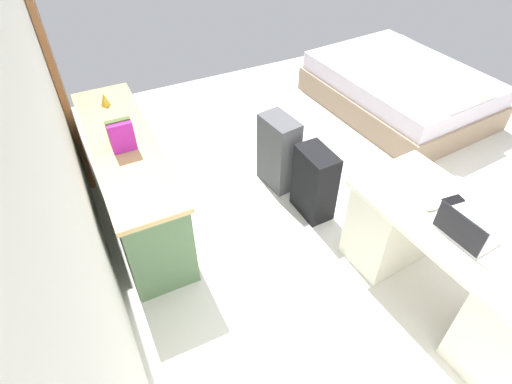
{
  "coord_description": "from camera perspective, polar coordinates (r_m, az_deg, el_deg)",
  "views": [
    {
      "loc": [
        -2.05,
        2.11,
        2.57
      ],
      "look_at": [
        -0.1,
        1.16,
        0.6
      ],
      "focal_mm": 29.52,
      "sensor_mm": 36.0,
      "label": 1
    }
  ],
  "objects": [
    {
      "name": "laptop",
      "position": [
        2.71,
        26.28,
        -4.87
      ],
      "size": [
        0.33,
        0.25,
        0.21
      ],
      "color": "#B7B7BC",
      "rests_on": "desk"
    },
    {
      "name": "door_wooden",
      "position": [
        4.01,
        -25.89,
        15.41
      ],
      "size": [
        0.88,
        0.05,
        2.04
      ],
      "primitive_type": "cube",
      "color": "brown",
      "rests_on": "ground_plane"
    },
    {
      "name": "book_row",
      "position": [
        3.17,
        -17.83,
        7.45
      ],
      "size": [
        0.16,
        0.17,
        0.24
      ],
      "color": "#AF25A8",
      "rests_on": "credenza"
    },
    {
      "name": "ground_plane",
      "position": [
        3.9,
        14.8,
        -0.6
      ],
      "size": [
        5.52,
        5.52,
        0.0
      ],
      "primitive_type": "plane",
      "color": "silver"
    },
    {
      "name": "bed",
      "position": [
        5.13,
        18.89,
        13.01
      ],
      "size": [
        2.01,
        1.55,
        0.58
      ],
      "color": "gray",
      "rests_on": "ground_plane"
    },
    {
      "name": "suitcase_spare_grey",
      "position": [
        3.72,
        3.07,
        5.37
      ],
      "size": [
        0.39,
        0.27,
        0.68
      ],
      "primitive_type": "cube",
      "rotation": [
        0.0,
        0.0,
        0.14
      ],
      "color": "#4C4C51",
      "rests_on": "ground_plane"
    },
    {
      "name": "suitcase_black",
      "position": [
        3.48,
        7.91,
        1.21
      ],
      "size": [
        0.37,
        0.23,
        0.62
      ],
      "primitive_type": "cube",
      "rotation": [
        0.0,
        0.0,
        0.03
      ],
      "color": "black",
      "rests_on": "ground_plane"
    },
    {
      "name": "computer_mouse",
      "position": [
        2.85,
        22.69,
        -1.84
      ],
      "size": [
        0.07,
        0.1,
        0.03
      ],
      "primitive_type": "ellipsoid",
      "rotation": [
        0.0,
        0.0,
        0.08
      ],
      "color": "white",
      "rests_on": "desk"
    },
    {
      "name": "credenza",
      "position": [
        3.51,
        -16.42,
        1.55
      ],
      "size": [
        1.8,
        0.48,
        0.75
      ],
      "color": "#4C6B47",
      "rests_on": "ground_plane"
    },
    {
      "name": "figurine_small",
      "position": [
        3.76,
        -19.83,
        11.72
      ],
      "size": [
        0.08,
        0.08,
        0.11
      ],
      "primitive_type": "cone",
      "color": "gold",
      "rests_on": "credenza"
    },
    {
      "name": "wall_back",
      "position": [
        2.4,
        -25.77,
        6.68
      ],
      "size": [
        4.39,
        0.1,
        2.67
      ],
      "primitive_type": "cube",
      "color": "silver",
      "rests_on": "ground_plane"
    },
    {
      "name": "cell_phone_by_mouse",
      "position": [
        2.97,
        25.17,
        -0.99
      ],
      "size": [
        0.08,
        0.14,
        0.01
      ],
      "primitive_type": "cube",
      "rotation": [
        0.0,
        0.0,
        -0.09
      ],
      "color": "black",
      "rests_on": "desk"
    },
    {
      "name": "desk",
      "position": [
        3.05,
        24.67,
        -8.96
      ],
      "size": [
        1.49,
        0.78,
        0.72
      ],
      "color": "silver",
      "rests_on": "ground_plane"
    }
  ]
}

